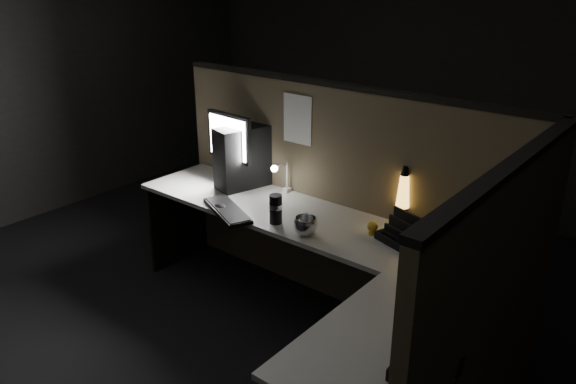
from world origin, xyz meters
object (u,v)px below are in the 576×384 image
Objects in this scene: keyboard at (227,211)px; desk_phone at (428,364)px; lava_lamp at (403,201)px; monitor at (229,143)px; pc_tower at (245,157)px.

desk_phone reaches higher than keyboard.
monitor is at bearing -171.98° from lava_lamp.
monitor is 2.25m from desk_phone.
keyboard is (0.32, -0.36, -0.31)m from monitor.
pc_tower is at bearing 40.63° from monitor.
desk_phone is at bearing -57.54° from lava_lamp.
monitor is 1.30m from lava_lamp.
monitor reaches higher than keyboard.
monitor is at bearing 155.90° from keyboard.
lava_lamp is at bearing 53.77° from keyboard.
pc_tower reaches higher than desk_phone.
lava_lamp is at bearing 12.00° from monitor.
pc_tower is 0.92× the size of keyboard.
lava_lamp is (1.27, 0.18, -0.16)m from monitor.
monitor is 1.40× the size of lava_lamp.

